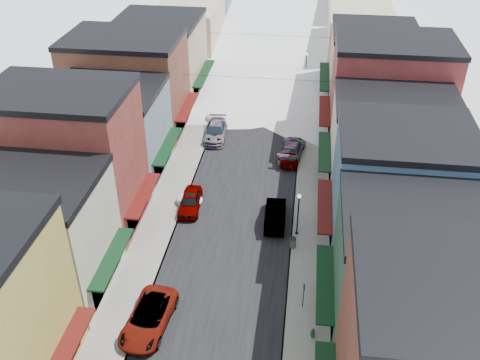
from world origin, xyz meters
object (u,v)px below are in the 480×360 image
(car_green_sedan, at_px, (275,214))
(streetlamp_near, at_px, (298,209))
(car_dark_hatch, at_px, (216,133))
(trash_can, at_px, (293,242))
(car_silver_sedan, at_px, (190,201))
(car_white_suv, at_px, (149,318))

(car_green_sedan, height_order, streetlamp_near, streetlamp_near)
(car_dark_hatch, distance_m, trash_can, 20.29)
(car_silver_sedan, height_order, car_green_sedan, car_green_sedan)
(car_silver_sedan, xyz_separation_m, streetlamp_near, (9.76, -2.56, 1.90))
(trash_can, bearing_deg, car_dark_hatch, 117.92)
(trash_can, relative_size, streetlamp_near, 0.23)
(car_white_suv, xyz_separation_m, car_green_sedan, (7.75, 12.99, 0.02))
(car_dark_hatch, bearing_deg, trash_can, -63.20)
(trash_can, bearing_deg, car_green_sedan, 116.87)
(car_white_suv, relative_size, streetlamp_near, 1.46)
(car_white_suv, relative_size, car_green_sedan, 1.15)
(car_dark_hatch, distance_m, streetlamp_near, 18.93)
(car_white_suv, relative_size, car_silver_sedan, 1.27)
(car_green_sedan, bearing_deg, car_silver_sedan, -9.48)
(car_silver_sedan, relative_size, streetlamp_near, 1.14)
(car_white_suv, xyz_separation_m, car_silver_sedan, (-0.05, 14.02, -0.03))
(car_dark_hatch, relative_size, car_green_sedan, 0.85)
(car_white_suv, distance_m, streetlamp_near, 15.14)
(car_dark_hatch, bearing_deg, car_white_suv, -91.01)
(car_white_suv, distance_m, car_green_sedan, 15.12)
(car_green_sedan, relative_size, trash_can, 5.54)
(car_green_sedan, bearing_deg, streetlamp_near, 140.13)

